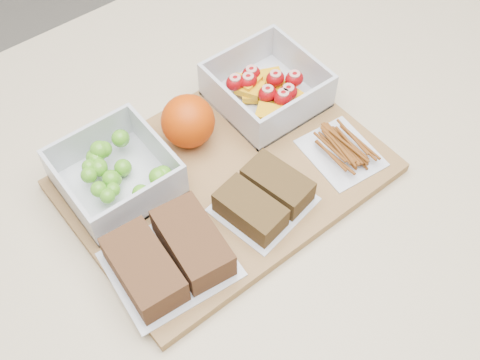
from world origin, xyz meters
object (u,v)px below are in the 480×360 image
at_px(pretzel_bag, 342,148).
at_px(cutting_board, 226,176).
at_px(sandwich_bag_center, 264,197).
at_px(orange, 188,121).
at_px(sandwich_bag_left, 169,256).
at_px(grape_container, 116,172).
at_px(fruit_container, 266,89).

bearing_deg(pretzel_bag, cutting_board, 153.92).
xyz_separation_m(sandwich_bag_center, pretzel_bag, (0.14, 0.00, -0.01)).
bearing_deg(pretzel_bag, sandwich_bag_center, -179.65).
relative_size(orange, sandwich_bag_left, 0.49).
bearing_deg(grape_container, sandwich_bag_left, -95.54).
relative_size(cutting_board, grape_container, 3.01).
xyz_separation_m(cutting_board, orange, (-0.00, 0.08, 0.05)).
xyz_separation_m(grape_container, sandwich_bag_left, (-0.01, -0.15, -0.00)).
distance_m(orange, sandwich_bag_center, 0.16).
distance_m(fruit_container, orange, 0.14).
xyz_separation_m(orange, pretzel_bag, (0.15, -0.15, -0.03)).
bearing_deg(cutting_board, fruit_container, 27.84).
bearing_deg(cutting_board, pretzel_bag, -27.05).
relative_size(grape_container, pretzel_bag, 1.21).
relative_size(fruit_container, orange, 1.91).
height_order(sandwich_bag_left, pretzel_bag, sandwich_bag_left).
height_order(fruit_container, pretzel_bag, fruit_container).
bearing_deg(cutting_board, orange, 91.97).
height_order(cutting_board, sandwich_bag_left, sandwich_bag_left).
relative_size(sandwich_bag_left, sandwich_bag_center, 1.16).
bearing_deg(sandwich_bag_center, pretzel_bag, 0.35).
height_order(orange, sandwich_bag_center, orange).
xyz_separation_m(grape_container, pretzel_bag, (0.28, -0.15, -0.01)).
xyz_separation_m(cutting_board, fruit_container, (0.13, 0.07, 0.03)).
relative_size(cutting_board, pretzel_bag, 3.63).
height_order(grape_container, orange, orange).
xyz_separation_m(cutting_board, grape_container, (-0.13, 0.08, 0.03)).
bearing_deg(sandwich_bag_left, fruit_container, 28.01).
height_order(grape_container, fruit_container, fruit_container).
relative_size(grape_container, sandwich_bag_center, 1.04).
bearing_deg(fruit_container, grape_container, 179.20).
relative_size(cutting_board, orange, 5.52).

